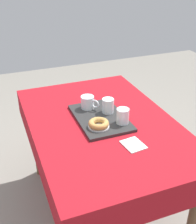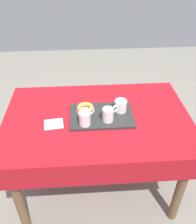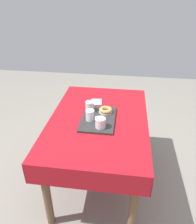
% 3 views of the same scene
% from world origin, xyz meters
% --- Properties ---
extents(ground_plane, '(6.00, 6.00, 0.00)m').
position_xyz_m(ground_plane, '(0.00, 0.00, 0.00)').
color(ground_plane, gray).
extents(dining_table, '(1.28, 0.85, 0.74)m').
position_xyz_m(dining_table, '(0.00, 0.00, 0.64)').
color(dining_table, '#A8141E').
rests_on(dining_table, ground).
extents(serving_tray, '(0.43, 0.29, 0.02)m').
position_xyz_m(serving_tray, '(0.03, -0.00, 0.75)').
color(serving_tray, '#2D2D2D').
rests_on(serving_tray, dining_table).
extents(tea_mug_left, '(0.11, 0.10, 0.08)m').
position_xyz_m(tea_mug_left, '(0.16, 0.03, 0.80)').
color(tea_mug_left, white).
rests_on(tea_mug_left, serving_tray).
extents(water_glass_near, '(0.07, 0.07, 0.09)m').
position_xyz_m(water_glass_near, '(-0.09, -0.10, 0.80)').
color(water_glass_near, white).
rests_on(water_glass_near, serving_tray).
extents(water_glass_far, '(0.07, 0.07, 0.09)m').
position_xyz_m(water_glass_far, '(0.07, -0.07, 0.80)').
color(water_glass_far, white).
rests_on(water_glass_far, serving_tray).
extents(donut_plate_left, '(0.12, 0.12, 0.01)m').
position_xyz_m(donut_plate_left, '(-0.08, 0.05, 0.76)').
color(donut_plate_left, silver).
rests_on(donut_plate_left, serving_tray).
extents(sugar_donut_left, '(0.12, 0.12, 0.03)m').
position_xyz_m(sugar_donut_left, '(-0.08, 0.05, 0.78)').
color(sugar_donut_left, tan).
rests_on(sugar_donut_left, donut_plate_left).
extents(paper_napkin, '(0.13, 0.12, 0.01)m').
position_xyz_m(paper_napkin, '(-0.29, -0.06, 0.74)').
color(paper_napkin, white).
rests_on(paper_napkin, dining_table).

